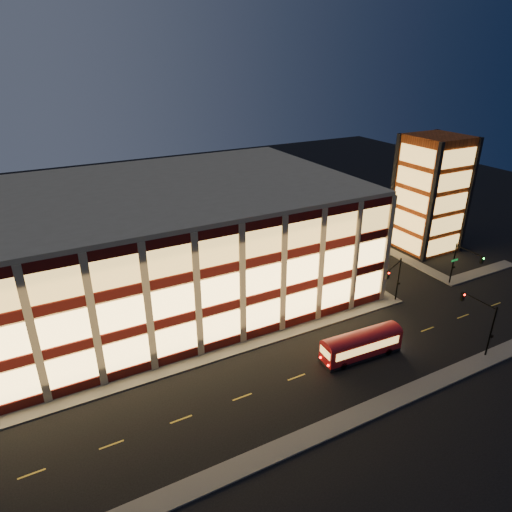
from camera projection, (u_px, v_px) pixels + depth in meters
ground at (234, 356)px, 48.21m from camera, size 200.00×200.00×0.00m
sidewalk_office_south at (204, 359)px, 47.70m from camera, size 54.00×2.00×0.15m
sidewalk_office_east at (319, 255)px, 71.71m from camera, size 2.00×30.00×0.15m
sidewalk_tower_south at (479, 273)px, 66.15m from camera, size 14.00×2.00×0.15m
sidewalk_tower_west at (373, 243)px, 76.43m from camera, size 2.00×30.00×0.15m
sidewalk_near at (302, 440)px, 37.73m from camera, size 100.00×2.00×0.15m
office_building at (154, 243)px, 57.56m from camera, size 50.45×30.45×14.50m
stair_tower at (430, 194)px, 71.25m from camera, size 8.60×8.60×18.00m
traffic_signal_far at (395, 276)px, 56.23m from camera, size 3.79×1.87×6.00m
traffic_signal_right at (463, 260)px, 60.39m from camera, size 1.20×4.37×6.00m
traffic_signal_near at (481, 316)px, 47.73m from camera, size 0.32×4.45×6.00m
trolley_bus at (361, 343)px, 47.47m from camera, size 9.02×2.77×3.02m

